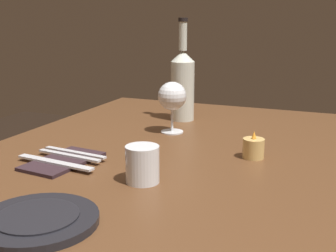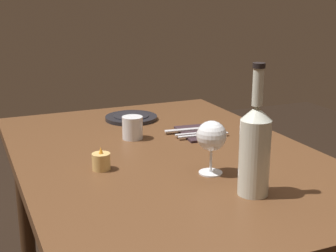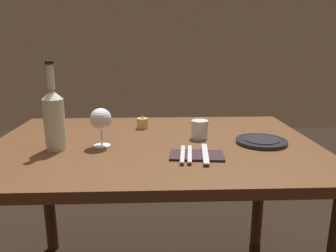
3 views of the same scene
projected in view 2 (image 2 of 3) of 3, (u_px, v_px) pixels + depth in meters
dining_table at (167, 181)px, 1.54m from camera, size 1.30×0.90×0.74m
wine_glass_left at (211, 137)px, 1.32m from camera, size 0.08×0.08×0.15m
wine_bottle at (255, 148)px, 1.18m from camera, size 0.08×0.08×0.33m
water_tumbler at (132, 129)px, 1.65m from camera, size 0.07×0.07×0.08m
votive_candle at (101, 162)px, 1.37m from camera, size 0.05×0.05×0.07m
dinner_plate at (131, 118)px, 1.90m from camera, size 0.20×0.20×0.02m
folded_napkin at (197, 133)px, 1.71m from camera, size 0.20×0.13×0.01m
fork_inner at (200, 133)px, 1.69m from camera, size 0.03×0.18×0.00m
fork_outer at (204, 135)px, 1.67m from camera, size 0.03×0.18×0.00m
table_knife at (193, 129)px, 1.74m from camera, size 0.04×0.21×0.00m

